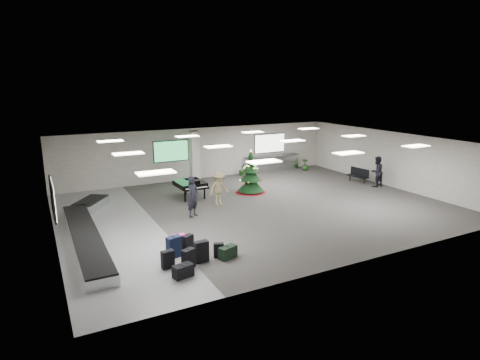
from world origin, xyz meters
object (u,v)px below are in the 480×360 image
service_counter (272,163)px  potted_plant_left (242,170)px  traveler_a (193,197)px  traveler_b (219,188)px  pink_suitcase (179,243)px  potted_plant_right (305,165)px  traveler_bench (377,172)px  baggage_carousel (87,230)px  grand_piano (190,184)px  christmas_tree (251,178)px  bench (358,174)px

service_counter → potted_plant_left: size_ratio=5.03×
traveler_a → traveler_b: bearing=-3.5°
service_counter → traveler_a: bearing=-141.6°
pink_suitcase → potted_plant_right: potted_plant_right is taller
traveler_bench → potted_plant_left: traveler_bench is taller
baggage_carousel → grand_piano: (5.58, 3.14, 0.51)m
traveler_a → potted_plant_right: bearing=-6.1°
service_counter → christmas_tree: size_ratio=1.66×
service_counter → bench: size_ratio=2.85×
baggage_carousel → potted_plant_left: bearing=31.9°
traveler_bench → potted_plant_left: bearing=-54.0°
pink_suitcase → potted_plant_right: (12.33, 9.18, 0.08)m
bench → potted_plant_left: size_ratio=1.77×
traveler_a → grand_piano: bearing=36.9°
pink_suitcase → bench: bearing=22.8°
traveler_bench → potted_plant_right: 5.68m
baggage_carousel → potted_plant_right: (15.06, 5.92, 0.20)m
service_counter → christmas_tree: (-3.90, -4.10, 0.29)m
service_counter → traveler_bench: (3.20, -6.39, 0.35)m
traveler_bench → potted_plant_left: 8.36m
grand_piano → pink_suitcase: bearing=-115.6°
traveler_a → potted_plant_left: size_ratio=2.31×
baggage_carousel → christmas_tree: (8.94, 2.63, 0.62)m
potted_plant_left → grand_piano: bearing=-145.2°
traveler_a → baggage_carousel: bearing=147.8°
potted_plant_left → traveler_a: bearing=-132.6°
potted_plant_right → potted_plant_left: bearing=173.2°
pink_suitcase → christmas_tree: bearing=46.0°
christmas_tree → traveler_a: size_ratio=1.31×
baggage_carousel → grand_piano: size_ratio=5.33×
traveler_b → potted_plant_left: bearing=43.1°
pink_suitcase → potted_plant_right: size_ratio=0.82×
potted_plant_left → potted_plant_right: potted_plant_right is taller
grand_piano → christmas_tree: bearing=-10.2°
pink_suitcase → potted_plant_left: potted_plant_left is taller
baggage_carousel → grand_piano: 6.42m
baggage_carousel → traveler_b: traveler_b is taller
christmas_tree → bench: (6.93, -1.03, -0.34)m
christmas_tree → grand_piano: 3.39m
pink_suitcase → traveler_a: traveler_a is taller
pink_suitcase → traveler_a: bearing=64.0°
baggage_carousel → traveler_bench: size_ratio=5.40×
grand_piano → potted_plant_right: 9.89m
christmas_tree → potted_plant_left: size_ratio=3.03×
baggage_carousel → traveler_a: bearing=2.5°
baggage_carousel → traveler_a: size_ratio=5.22×
potted_plant_left → christmas_tree: bearing=-110.5°
service_counter → pink_suitcase: (-10.11, -10.00, -0.22)m
traveler_bench → potted_plant_left: (-5.66, 6.13, -0.50)m
grand_piano → potted_plant_right: size_ratio=2.22×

